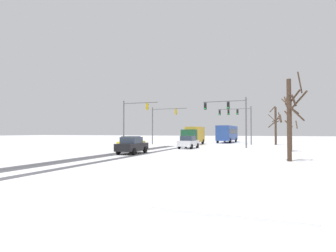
% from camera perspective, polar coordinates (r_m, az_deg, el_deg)
% --- Properties ---
extents(ground_plane, '(300.00, 300.00, 0.00)m').
position_cam_1_polar(ground_plane, '(14.07, -28.58, -9.69)').
color(ground_plane, white).
extents(wheel_track_left_lane, '(0.76, 30.12, 0.01)m').
position_cam_1_polar(wheel_track_left_lane, '(25.47, -5.50, -6.03)').
color(wheel_track_left_lane, '#4C4C51').
rests_on(wheel_track_left_lane, ground).
extents(wheel_track_right_lane, '(0.96, 30.12, 0.01)m').
position_cam_1_polar(wheel_track_right_lane, '(26.50, -9.81, -5.84)').
color(wheel_track_right_lane, '#4C4C51').
rests_on(wheel_track_right_lane, ground).
extents(wheel_track_center, '(0.82, 30.12, 0.01)m').
position_cam_1_polar(wheel_track_center, '(26.93, -11.35, -5.76)').
color(wheel_track_center, '#4C4C51').
rests_on(wheel_track_center, ground).
extents(sidewalk_kerb_right, '(4.00, 30.12, 0.12)m').
position_cam_1_polar(sidewalk_kerb_right, '(21.61, 17.87, -6.66)').
color(sidewalk_kerb_right, white).
rests_on(sidewalk_kerb_right, ground).
extents(traffic_signal_near_right, '(5.59, 0.50, 6.50)m').
position_cam_1_polar(traffic_signal_near_right, '(34.97, 13.28, 2.84)').
color(traffic_signal_near_right, '#56565B').
rests_on(traffic_signal_near_right, ground).
extents(traffic_signal_far_left, '(6.35, 0.38, 6.50)m').
position_cam_1_polar(traffic_signal_far_left, '(45.80, -1.37, 1.59)').
color(traffic_signal_far_left, '#56565B').
rests_on(traffic_signal_far_left, ground).
extents(traffic_signal_far_right, '(5.63, 0.50, 6.50)m').
position_cam_1_polar(traffic_signal_far_right, '(46.92, 14.68, 1.97)').
color(traffic_signal_far_right, '#56565B').
rests_on(traffic_signal_far_right, ground).
extents(traffic_signal_near_left, '(5.20, 0.38, 6.50)m').
position_cam_1_polar(traffic_signal_near_left, '(36.92, -7.61, 2.21)').
color(traffic_signal_near_left, '#56565B').
rests_on(traffic_signal_near_left, ground).
extents(car_white_lead, '(2.00, 4.18, 1.62)m').
position_cam_1_polar(car_white_lead, '(34.39, 4.40, -3.47)').
color(car_white_lead, silver).
rests_on(car_white_lead, ground).
extents(car_yellow_cab_second, '(1.89, 4.13, 1.62)m').
position_cam_1_polar(car_yellow_cab_second, '(31.66, -7.84, -3.64)').
color(car_yellow_cab_second, yellow).
rests_on(car_yellow_cab_second, ground).
extents(car_black_third, '(1.92, 4.15, 1.62)m').
position_cam_1_polar(car_black_third, '(26.06, -7.73, -4.13)').
color(car_black_third, black).
rests_on(car_black_third, ground).
extents(bus_oncoming, '(3.05, 11.10, 3.38)m').
position_cam_1_polar(bus_oncoming, '(55.64, 12.64, -1.43)').
color(bus_oncoming, '#284793').
rests_on(bus_oncoming, ground).
extents(box_truck_delivery, '(2.35, 7.42, 3.02)m').
position_cam_1_polar(box_truck_delivery, '(45.15, 5.52, -1.93)').
color(box_truck_delivery, '#194C2D').
rests_on(box_truck_delivery, ground).
extents(bare_tree_sidewalk_near, '(1.88, 2.21, 6.24)m').
position_cam_1_polar(bare_tree_sidewalk_near, '(21.02, 24.75, 1.89)').
color(bare_tree_sidewalk_near, '#423023').
rests_on(bare_tree_sidewalk_near, ground).
extents(bare_tree_sidewalk_mid, '(1.69, 1.47, 6.23)m').
position_cam_1_polar(bare_tree_sidewalk_mid, '(31.65, 24.72, 0.57)').
color(bare_tree_sidewalk_mid, '#4C3828').
rests_on(bare_tree_sidewalk_mid, ground).
extents(bare_tree_sidewalk_far, '(1.99, 2.36, 6.56)m').
position_cam_1_polar(bare_tree_sidewalk_far, '(47.54, 22.07, 0.36)').
color(bare_tree_sidewalk_far, '#423023').
rests_on(bare_tree_sidewalk_far, ground).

